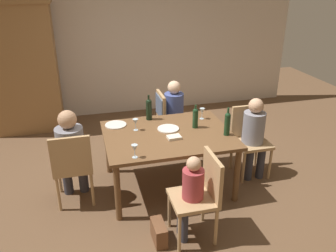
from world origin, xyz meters
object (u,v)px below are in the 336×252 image
wine_bottle_tall_green (195,117)px  handbag (159,232)px  person_man_bearded (176,110)px  dinner_plate_host (168,129)px  chair_left_end (72,164)px  wine_bottle_dark_red (227,123)px  dining_table (168,139)px  wine_glass_near_left (135,149)px  dinner_plate_guest_left (116,125)px  armoire_cabinet (22,67)px  chair_near (201,191)px  chair_right_end (249,135)px  wine_glass_centre (135,122)px  chair_far_right (166,114)px  person_man_guest (71,149)px  person_child_small (191,191)px  wine_glass_near_right (202,111)px  person_woman_host (254,132)px  wine_bottle_short_olive (149,109)px

wine_bottle_tall_green → handbag: bearing=-124.4°
person_man_bearded → dinner_plate_host: (-0.34, -0.85, 0.11)m
chair_left_end → wine_bottle_dark_red: wine_bottle_dark_red is taller
dining_table → wine_glass_near_left: bearing=-135.3°
wine_bottle_dark_red → dinner_plate_guest_left: size_ratio=1.28×
armoire_cabinet → chair_near: size_ratio=2.37×
chair_right_end → wine_glass_centre: size_ratio=6.17×
dining_table → chair_near: (0.09, -0.97, -0.13)m
dinner_plate_guest_left → handbag: (0.24, -1.38, -0.64)m
dinner_plate_host → handbag: 1.32m
dining_table → chair_far_right: size_ratio=1.67×
wine_glass_centre → person_man_guest: bearing=-167.8°
chair_right_end → dinner_plate_guest_left: size_ratio=3.38×
person_man_guest → wine_glass_centre: (0.79, 0.17, 0.18)m
person_child_small → handbag: bearing=90.0°
wine_glass_near_left → person_man_bearded: bearing=59.4°
chair_far_right → dinner_plate_guest_left: (-0.81, -0.56, 0.15)m
armoire_cabinet → person_man_bearded: size_ratio=1.99×
person_man_bearded → wine_glass_near_right: bearing=16.0°
wine_bottle_dark_red → person_man_guest: bearing=172.5°
person_woman_host → handbag: person_woman_host is taller
armoire_cabinet → wine_glass_centre: armoire_cabinet is taller
wine_bottle_dark_red → chair_near: bearing=-127.7°
chair_far_right → chair_near: 1.95m
person_child_small → wine_bottle_short_olive: bearing=4.2°
person_woman_host → handbag: (-1.50, -0.95, -0.52)m
dinner_plate_guest_left → person_child_small: bearing=-67.8°
wine_bottle_tall_green → wine_glass_near_left: bearing=-146.5°
dinner_plate_host → wine_glass_near_right: bearing=22.1°
chair_far_right → chair_near: size_ratio=1.00×
person_child_small → wine_bottle_short_olive: size_ratio=2.74×
wine_glass_near_right → dinner_plate_host: wine_glass_near_right is taller
person_woman_host → wine_glass_centre: person_woman_host is taller
chair_left_end → person_child_small: 1.43m
chair_right_end → person_child_small: bearing=42.0°
person_woman_host → dining_table: bearing=-1.3°
person_man_bearded → wine_bottle_tall_green: (0.00, -0.88, 0.24)m
chair_far_right → person_child_small: 1.96m
chair_near → wine_bottle_tall_green: size_ratio=3.05×
wine_glass_near_right → wine_bottle_short_olive: bearing=167.0°
person_man_bearded → dinner_plate_guest_left: 1.12m
dining_table → wine_glass_centre: 0.45m
dinner_plate_host → chair_right_end: bearing=-1.8°
wine_glass_near_right → person_man_bearded: bearing=106.0°
dining_table → chair_left_end: (-1.15, -0.09, -0.13)m
dinner_plate_host → dinner_plate_guest_left: 0.68m
chair_right_end → dinner_plate_host: chair_right_end is taller
chair_right_end → chair_near: same height
chair_near → person_man_guest: 1.59m
chair_left_end → wine_glass_near_left: (0.66, -0.40, 0.31)m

